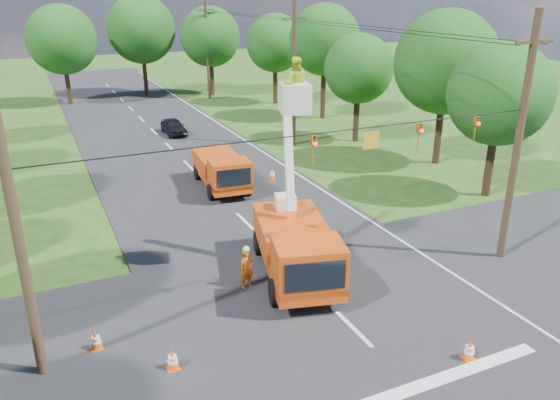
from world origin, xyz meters
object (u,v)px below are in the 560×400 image
pole_right_near (518,140)px  tree_right_c (359,69)px  second_truck (222,170)px  ground_worker (247,269)px  bucket_truck (296,235)px  tree_right_a (500,94)px  tree_right_e (275,43)px  tree_far_a (62,40)px  traffic_cone_3 (266,206)px  tree_far_b (141,29)px  traffic_cone_5 (96,340)px  tree_far_c (210,37)px  tree_right_b (446,62)px  tree_right_d (325,40)px  traffic_cone_7 (272,174)px  traffic_cone_4 (173,359)px  pole_right_mid (294,74)px  traffic_cone_2 (293,221)px  traffic_cone_1 (469,350)px  pole_left (17,234)px  distant_car (174,127)px  pole_right_far (207,48)px

pole_right_near → tree_right_c: bearing=76.1°
second_truck → ground_worker: (-2.81, -10.96, -0.33)m
bucket_truck → tree_right_a: bucket_truck is taller
pole_right_near → bucket_truck: bearing=166.4°
ground_worker → tree_right_e: 36.93m
tree_right_c → tree_far_a: 30.13m
traffic_cone_3 → tree_far_b: tree_far_b is taller
traffic_cone_5 → tree_far_c: (17.41, 41.52, 5.70)m
traffic_cone_3 → tree_far_a: tree_far_a is taller
ground_worker → tree_right_b: size_ratio=0.16×
tree_far_a → tree_right_d: bearing=-38.9°
tree_right_c → tree_far_b: size_ratio=0.76×
tree_far_c → traffic_cone_5: bearing=-112.8°
bucket_truck → traffic_cone_7: 11.99m
traffic_cone_4 → pole_right_mid: bearing=56.0°
traffic_cone_2 → tree_right_d: (12.98, 20.64, 6.32)m
pole_right_mid → traffic_cone_1: bearing=-103.9°
traffic_cone_5 → pole_right_mid: bearing=49.9°
ground_worker → traffic_cone_1: bearing=-66.4°
ground_worker → pole_right_mid: size_ratio=0.16×
bucket_truck → traffic_cone_2: bearing=80.0°
traffic_cone_4 → pole_left: size_ratio=0.08×
traffic_cone_7 → tree_right_e: bearing=65.3°
tree_right_a → tree_right_c: tree_right_a is taller
traffic_cone_4 → tree_right_e: bearing=61.5°
traffic_cone_7 → tree_right_d: (10.96, 13.68, 6.32)m
traffic_cone_2 → tree_right_a: bearing=-1.8°
tree_right_c → traffic_cone_3: bearing=-138.8°
traffic_cone_2 → bucket_truck: bearing=-114.7°
tree_right_c → tree_far_c: 23.31m
tree_far_c → pole_left: bearing=-114.3°
distant_car → tree_far_b: 19.47m
tree_far_b → tree_right_e: bearing=-42.8°
second_truck → tree_right_b: (14.39, -1.06, 5.31)m
traffic_cone_3 → tree_right_d: (13.34, 18.28, 6.32)m
pole_right_far → tree_right_a: size_ratio=1.21×
traffic_cone_7 → tree_right_a: bearing=-37.1°
traffic_cone_5 → tree_right_c: (21.11, 18.52, 4.95)m
ground_worker → tree_right_e: tree_right_e is taller
pole_right_mid → tree_right_e: pole_right_mid is taller
bucket_truck → ground_worker: bucket_truck is taller
traffic_cone_1 → traffic_cone_4: 8.96m
tree_far_c → tree_far_a: bearing=176.1°
pole_right_near → tree_far_c: size_ratio=1.09×
tree_far_c → second_truck: bearing=-107.1°
traffic_cone_1 → tree_far_c: 47.68m
traffic_cone_3 → tree_far_a: (-6.46, 34.28, 5.83)m
tree_far_b → ground_worker: bearing=-96.9°
traffic_cone_1 → traffic_cone_3: bearing=93.8°
pole_right_mid → pole_right_near: bearing=-90.0°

